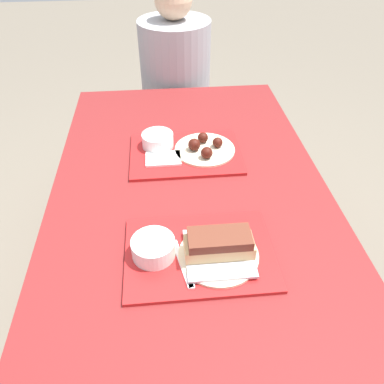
% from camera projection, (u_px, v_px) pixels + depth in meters
% --- Properties ---
extents(ground_plane, '(12.00, 12.00, 0.00)m').
position_uv_depth(ground_plane, '(192.00, 322.00, 1.73)').
color(ground_plane, '#706656').
extents(picnic_table, '(0.95, 1.73, 0.75)m').
position_uv_depth(picnic_table, '(192.00, 219.00, 1.30)').
color(picnic_table, maroon).
rests_on(picnic_table, ground_plane).
extents(picnic_bench_far, '(0.90, 0.28, 0.48)m').
position_uv_depth(picnic_bench_far, '(175.00, 126.00, 2.29)').
color(picnic_bench_far, maroon).
rests_on(picnic_bench_far, ground_plane).
extents(tray_near, '(0.42, 0.30, 0.01)m').
position_uv_depth(tray_near, '(201.00, 253.00, 1.06)').
color(tray_near, red).
rests_on(tray_near, picnic_table).
extents(tray_far, '(0.42, 0.30, 0.01)m').
position_uv_depth(tray_far, '(184.00, 154.00, 1.44)').
color(tray_far, red).
rests_on(tray_far, picnic_table).
extents(bowl_coleslaw_near, '(0.12, 0.12, 0.05)m').
position_uv_depth(bowl_coleslaw_near, '(153.00, 247.00, 1.03)').
color(bowl_coleslaw_near, white).
rests_on(bowl_coleslaw_near, tray_near).
extents(brisket_sandwich_plate, '(0.22, 0.22, 0.08)m').
position_uv_depth(brisket_sandwich_plate, '(219.00, 248.00, 1.03)').
color(brisket_sandwich_plate, beige).
rests_on(brisket_sandwich_plate, tray_near).
extents(plastic_fork_near, '(0.05, 0.17, 0.00)m').
position_uv_depth(plastic_fork_near, '(182.00, 263.00, 1.02)').
color(plastic_fork_near, white).
rests_on(plastic_fork_near, tray_near).
extents(plastic_knife_near, '(0.02, 0.17, 0.00)m').
position_uv_depth(plastic_knife_near, '(190.00, 263.00, 1.02)').
color(plastic_knife_near, white).
rests_on(plastic_knife_near, tray_near).
extents(bowl_coleslaw_far, '(0.12, 0.12, 0.05)m').
position_uv_depth(bowl_coleslaw_far, '(158.00, 139.00, 1.45)').
color(bowl_coleslaw_far, white).
rests_on(bowl_coleslaw_far, tray_far).
extents(wings_plate_far, '(0.23, 0.23, 0.06)m').
position_uv_depth(wings_plate_far, '(204.00, 147.00, 1.44)').
color(wings_plate_far, beige).
rests_on(wings_plate_far, tray_far).
extents(napkin_far, '(0.13, 0.09, 0.01)m').
position_uv_depth(napkin_far, '(163.00, 159.00, 1.40)').
color(napkin_far, white).
rests_on(napkin_far, tray_far).
extents(person_seated_across, '(0.38, 0.38, 0.73)m').
position_uv_depth(person_seated_across, '(175.00, 67.00, 2.05)').
color(person_seated_across, '#9E9EA3').
rests_on(person_seated_across, picnic_bench_far).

